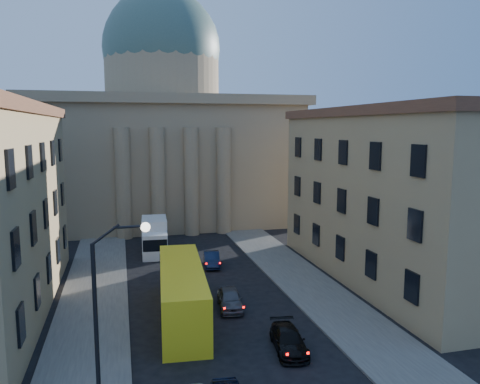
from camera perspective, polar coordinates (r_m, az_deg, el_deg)
The scene contains 10 objects.
sidewalk_left at distance 33.59m, azimuth -17.80°, elevation -15.18°, with size 5.00×60.00×0.15m, color #514E4A.
sidewalk_right at distance 36.57m, azimuth 10.61°, elevation -12.98°, with size 5.00×60.00×0.15m, color #514E4A.
church at distance 68.65m, azimuth -9.24°, elevation 6.85°, with size 68.02×28.76×36.60m.
building_right at distance 42.26m, azimuth 19.07°, elevation -0.15°, with size 11.60×26.60×14.70m.
street_lamp at distance 22.30m, azimuth -15.87°, elevation -12.74°, with size 2.62×0.44×8.83m.
car_right_mid at distance 28.94m, azimuth 5.95°, elevation -17.53°, with size 1.75×4.30×1.25m, color black.
car_right_far at distance 34.74m, azimuth -1.24°, elevation -12.88°, with size 1.66×4.13×1.41m, color #4F4F54.
car_right_distant at distance 44.69m, azimuth -3.48°, elevation -8.17°, with size 1.41×4.05×1.33m, color black.
city_bus at distance 33.03m, azimuth -7.09°, elevation -11.85°, with size 3.83×12.75×3.54m.
box_truck at distance 49.64m, azimuth -10.37°, elevation -5.46°, with size 2.87×6.53×3.51m.
Camera 1 is at (-6.17, -12.90, 13.04)m, focal length 35.00 mm.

